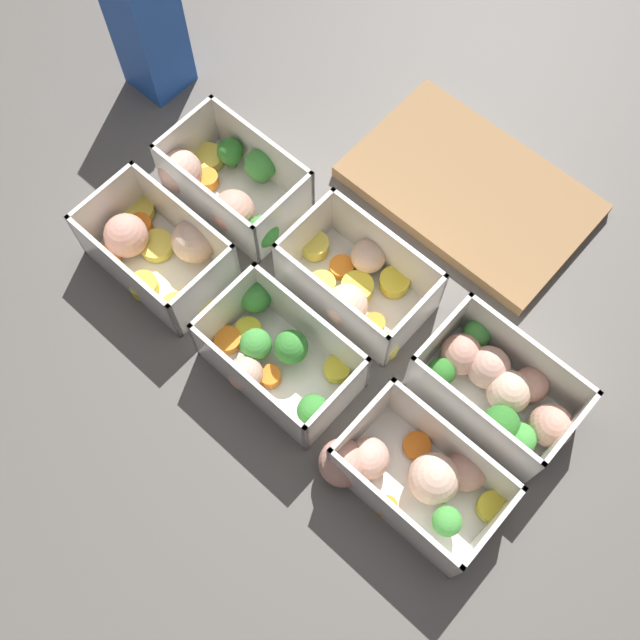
{
  "coord_description": "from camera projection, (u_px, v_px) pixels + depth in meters",
  "views": [
    {
      "loc": [
        0.21,
        -0.24,
        0.77
      ],
      "look_at": [
        0.0,
        0.0,
        0.03
      ],
      "focal_mm": 42.0,
      "sensor_mm": 36.0,
      "label": 1
    }
  ],
  "objects": [
    {
      "name": "container_near_center",
      "position": [
        276.0,
        356.0,
        0.79
      ],
      "size": [
        0.17,
        0.12,
        0.08
      ],
      "color": "silver",
      "rests_on": "ground_plane"
    },
    {
      "name": "cutting_board",
      "position": [
        470.0,
        190.0,
        0.89
      ],
      "size": [
        0.28,
        0.18,
        0.02
      ],
      "color": "olive",
      "rests_on": "ground_plane"
    },
    {
      "name": "container_far_right",
      "position": [
        500.0,
        389.0,
        0.77
      ],
      "size": [
        0.18,
        0.11,
        0.08
      ],
      "color": "silver",
      "rests_on": "ground_plane"
    },
    {
      "name": "container_far_center",
      "position": [
        356.0,
        284.0,
        0.82
      ],
      "size": [
        0.18,
        0.12,
        0.08
      ],
      "color": "silver",
      "rests_on": "ground_plane"
    },
    {
      "name": "container_near_right",
      "position": [
        411.0,
        475.0,
        0.74
      ],
      "size": [
        0.19,
        0.13,
        0.08
      ],
      "color": "silver",
      "rests_on": "ground_plane"
    },
    {
      "name": "container_far_left",
      "position": [
        227.0,
        185.0,
        0.87
      ],
      "size": [
        0.18,
        0.12,
        0.08
      ],
      "color": "silver",
      "rests_on": "ground_plane"
    },
    {
      "name": "ground_plane",
      "position": [
        320.0,
        330.0,
        0.83
      ],
      "size": [
        4.0,
        4.0,
        0.0
      ],
      "primitive_type": "plane",
      "color": "#56514C"
    },
    {
      "name": "juice_carton",
      "position": [
        146.0,
        23.0,
        0.88
      ],
      "size": [
        0.07,
        0.07,
        0.2
      ],
      "color": "blue",
      "rests_on": "ground_plane"
    },
    {
      "name": "container_near_left",
      "position": [
        159.0,
        249.0,
        0.84
      ],
      "size": [
        0.18,
        0.13,
        0.08
      ],
      "color": "silver",
      "rests_on": "ground_plane"
    }
  ]
}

